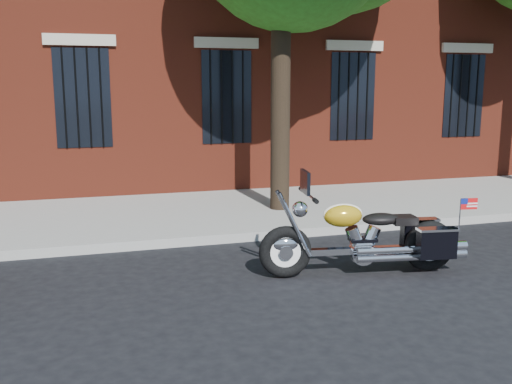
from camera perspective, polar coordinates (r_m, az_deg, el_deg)
name	(u,v)px	position (r m, az deg, el deg)	size (l,w,h in m)	color
ground	(312,263)	(8.11, 5.60, -7.05)	(120.00, 120.00, 0.00)	black
curb	(280,234)	(9.34, 2.45, -4.17)	(40.00, 0.16, 0.15)	gray
sidewalk	(249,210)	(11.08, -0.68, -1.80)	(40.00, 3.60, 0.15)	gray
motorcycle	(369,240)	(7.62, 11.27, -4.69)	(2.70, 1.02, 1.39)	black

